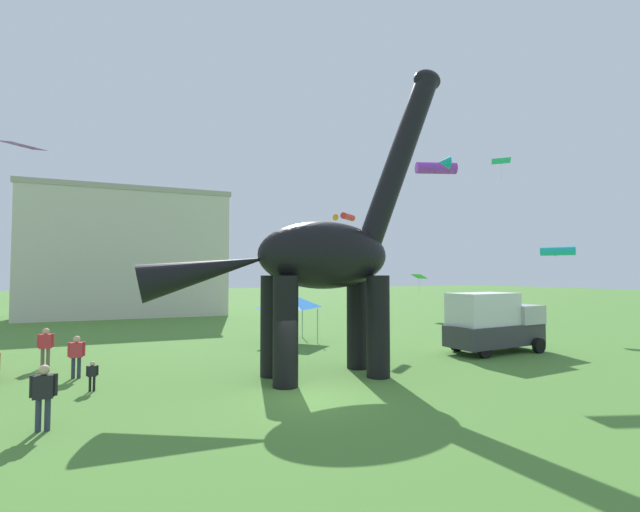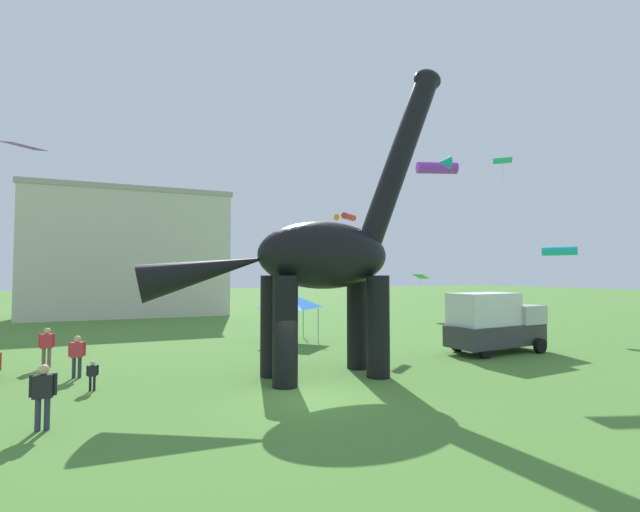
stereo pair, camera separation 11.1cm
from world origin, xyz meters
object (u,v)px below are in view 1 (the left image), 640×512
at_px(kite_mid_center, 345,217).
at_px(festival_canopy_tent, 290,301).
at_px(person_near_flyer, 46,344).
at_px(kite_high_right, 558,251).
at_px(kite_far_left, 419,277).
at_px(parked_box_truck, 493,322).
at_px(person_watching_child, 76,353).
at_px(dinosaur_sculpture, 323,255).
at_px(kite_trailing, 501,161).
at_px(person_vendor_side, 92,373).
at_px(kite_drifting, 22,146).
at_px(kite_mid_right, 438,167).
at_px(person_photographer, 44,391).

bearing_deg(kite_mid_center, festival_canopy_tent, -172.87).
relative_size(person_near_flyer, kite_high_right, 0.77).
distance_m(festival_canopy_tent, kite_far_left, 18.45).
bearing_deg(parked_box_truck, person_watching_child, 168.45).
xyz_separation_m(dinosaur_sculpture, kite_trailing, (17.86, 7.95, 7.73)).
bearing_deg(person_vendor_side, dinosaur_sculpture, -31.73).
xyz_separation_m(kite_drifting, kite_far_left, (30.13, 10.22, -6.42)).
height_order(dinosaur_sculpture, parked_box_truck, dinosaur_sculpture).
distance_m(person_vendor_side, festival_canopy_tent, 13.21).
relative_size(person_vendor_side, kite_drifting, 0.51).
height_order(parked_box_truck, kite_mid_right, kite_mid_right).
relative_size(parked_box_truck, kite_mid_center, 3.63).
bearing_deg(kite_drifting, person_vendor_side, -60.69).
xyz_separation_m(dinosaur_sculpture, person_photographer, (-9.32, -2.79, -3.92)).
relative_size(parked_box_truck, kite_drifting, 2.75).
relative_size(person_vendor_side, kite_mid_right, 0.44).
bearing_deg(parked_box_truck, kite_trailing, 35.45).
distance_m(kite_drifting, kite_trailing, 30.36).
xyz_separation_m(dinosaur_sculpture, kite_mid_right, (8.88, 3.89, 5.46)).
distance_m(dinosaur_sculpture, person_vendor_side, 9.63).
bearing_deg(kite_far_left, kite_drifting, -161.26).
bearing_deg(kite_trailing, person_photographer, -158.44).
bearing_deg(kite_mid_right, parked_box_truck, -54.17).
relative_size(parked_box_truck, festival_canopy_tent, 1.84).
bearing_deg(parked_box_truck, kite_mid_right, 119.99).
distance_m(kite_far_left, kite_trailing, 13.51).
bearing_deg(person_photographer, person_watching_child, 138.96).
height_order(person_photographer, festival_canopy_tent, festival_canopy_tent).
bearing_deg(kite_high_right, kite_trailing, 139.99).
bearing_deg(person_vendor_side, kite_mid_right, -15.20).
bearing_deg(festival_canopy_tent, kite_far_left, 29.00).
bearing_deg(kite_drifting, person_near_flyer, -49.92).
height_order(kite_drifting, kite_trailing, kite_trailing).
xyz_separation_m(person_vendor_side, person_photographer, (-0.79, -3.92, 0.42)).
distance_m(person_near_flyer, kite_mid_right, 22.00).
bearing_deg(festival_canopy_tent, kite_mid_center, 7.13).
distance_m(kite_far_left, kite_high_right, 13.15).
xyz_separation_m(parked_box_truck, kite_trailing, (7.29, 6.40, 11.07)).
bearing_deg(kite_far_left, person_near_flyer, -157.18).
xyz_separation_m(kite_drifting, kite_trailing, (30.27, -0.09, 2.30)).
distance_m(person_watching_child, person_near_flyer, 3.11).
bearing_deg(parked_box_truck, dinosaur_sculpture, -177.52).
distance_m(person_photographer, kite_high_right, 31.51).
relative_size(person_photographer, festival_canopy_tent, 0.56).
bearing_deg(kite_mid_right, person_near_flyer, 173.24).
bearing_deg(kite_drifting, kite_trailing, -0.18).
bearing_deg(person_watching_child, dinosaur_sculpture, -178.23).
bearing_deg(parked_box_truck, person_vendor_side, 175.42).
xyz_separation_m(kite_mid_center, kite_high_right, (14.87, -4.28, -2.25)).
distance_m(person_vendor_side, person_near_flyer, 5.64).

